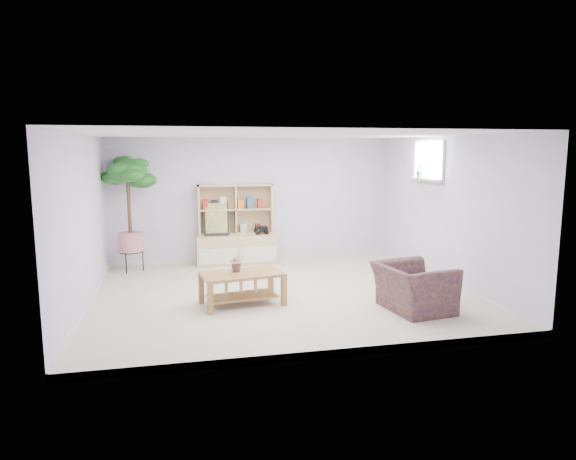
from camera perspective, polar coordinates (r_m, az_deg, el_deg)
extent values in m
cube|color=beige|center=(7.89, -1.01, -7.14)|extent=(5.50, 5.00, 0.01)
cube|color=white|center=(7.58, -1.06, 10.56)|extent=(5.50, 5.00, 0.01)
cube|color=white|center=(10.09, -3.88, 3.33)|extent=(5.50, 0.01, 2.40)
cube|color=white|center=(5.25, 4.45, -1.94)|extent=(5.50, 0.01, 2.40)
cube|color=white|center=(7.59, -21.82, 0.83)|extent=(0.01, 5.00, 2.40)
cube|color=white|center=(8.62, 17.19, 1.98)|extent=(0.01, 5.00, 2.40)
cube|color=white|center=(9.06, 15.02, 5.45)|extent=(0.14, 1.00, 0.04)
imported|color=#166726|center=(7.35, -5.72, -3.71)|extent=(0.26, 0.24, 0.24)
imported|color=#12113D|center=(7.24, 13.77, -5.89)|extent=(0.99, 1.10, 0.73)
imported|color=#1B5019|center=(9.24, 14.46, 6.44)|extent=(0.17, 0.16, 0.25)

